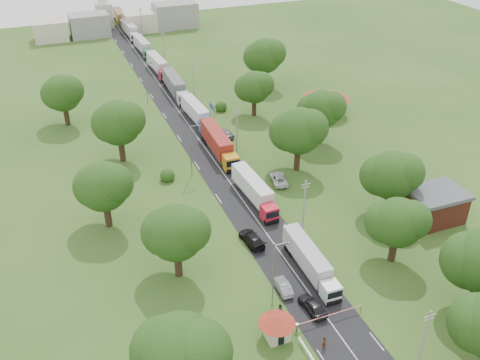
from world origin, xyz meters
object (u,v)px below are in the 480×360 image
boom_barrier (320,318)px  car_lane_mid (283,286)px  car_lane_front (313,306)px  pedestrian_near (324,343)px  guard_booth (277,324)px  info_sign (212,109)px  truck_0 (310,261)px

boom_barrier → car_lane_mid: bearing=103.2°
boom_barrier → car_lane_front: car_lane_front is taller
pedestrian_near → guard_booth: bearing=120.7°
car_lane_front → car_lane_mid: bearing=-73.4°
info_sign → truck_0: info_sign is taller
pedestrian_near → info_sign: bearing=61.5°
guard_booth → car_lane_front: size_ratio=0.93×
truck_0 → car_lane_mid: truck_0 is taller
info_sign → car_lane_mid: bearing=-98.8°
boom_barrier → guard_booth: (-5.84, -0.00, 1.27)m
pedestrian_near → car_lane_mid: bearing=70.2°
info_sign → car_lane_front: bearing=-96.3°
guard_booth → info_sign: bearing=78.3°
info_sign → pedestrian_near: info_sign is taller
info_sign → car_lane_front: info_sign is taller
boom_barrier → pedestrian_near: (-1.35, -3.50, -0.09)m
guard_booth → info_sign: info_sign is taller
info_sign → car_lane_mid: (-8.20, -53.00, -2.31)m
info_sign → pedestrian_near: (-7.91, -63.50, -2.20)m
car_lane_front → car_lane_mid: 5.02m
info_sign → truck_0: 51.06m
car_lane_front → pedestrian_near: bearing=69.6°
guard_booth → car_lane_front: guard_booth is taller
boom_barrier → truck_0: truck_0 is taller
info_sign → car_lane_front: 58.04m
guard_booth → truck_0: size_ratio=0.32×
truck_0 → boom_barrier: bearing=-109.8°
boom_barrier → pedestrian_near: size_ratio=5.79×
guard_booth → car_lane_mid: (4.20, 7.00, -1.47)m
car_lane_front → pedestrian_near: (-1.58, -5.85, -0.01)m
truck_0 → car_lane_mid: size_ratio=3.23×
car_lane_front → car_lane_mid: size_ratio=1.13×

